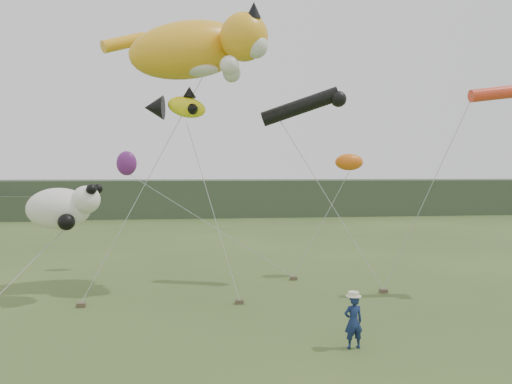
# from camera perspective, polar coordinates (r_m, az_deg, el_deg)

# --- Properties ---
(ground) EXTENTS (120.00, 120.00, 0.00)m
(ground) POSITION_cam_1_polar(r_m,az_deg,el_deg) (14.67, 1.97, -17.17)
(ground) COLOR #385123
(ground) RESTS_ON ground
(headland) EXTENTS (90.00, 13.00, 4.00)m
(headland) POSITION_cam_1_polar(r_m,az_deg,el_deg) (58.42, -8.27, -0.68)
(headland) COLOR #2D3D28
(headland) RESTS_ON ground
(festival_attendant) EXTENTS (0.58, 0.41, 1.49)m
(festival_attendant) POSITION_cam_1_polar(r_m,az_deg,el_deg) (14.51, 11.07, -14.33)
(festival_attendant) COLOR #15234F
(festival_attendant) RESTS_ON ground
(sandbag_anchors) EXTENTS (14.91, 5.64, 0.15)m
(sandbag_anchors) POSITION_cam_1_polar(r_m,az_deg,el_deg) (19.53, -5.45, -11.99)
(sandbag_anchors) COLOR brown
(sandbag_anchors) RESTS_ON ground
(cat_kite) EXTENTS (7.13, 4.13, 3.51)m
(cat_kite) POSITION_cam_1_polar(r_m,az_deg,el_deg) (22.20, -6.22, 16.05)
(cat_kite) COLOR #F4AC1F
(cat_kite) RESTS_ON ground
(fish_kite) EXTENTS (2.69, 1.76, 1.41)m
(fish_kite) POSITION_cam_1_polar(r_m,az_deg,el_deg) (21.03, -9.27, 9.61)
(fish_kite) COLOR yellow
(fish_kite) RESTS_ON ground
(tube_kites) EXTENTS (10.79, 4.85, 1.72)m
(tube_kites) POSITION_cam_1_polar(r_m,az_deg,el_deg) (22.27, 12.41, 10.10)
(tube_kites) COLOR black
(tube_kites) RESTS_ON ground
(panda_kite) EXTENTS (2.80, 1.81, 1.74)m
(panda_kite) POSITION_cam_1_polar(r_m,az_deg,el_deg) (20.27, -21.18, -1.69)
(panda_kite) COLOR white
(panda_kite) RESTS_ON ground
(misc_kites) EXTENTS (11.79, 3.62, 1.23)m
(misc_kites) POSITION_cam_1_polar(r_m,az_deg,el_deg) (24.33, -2.45, 3.37)
(misc_kites) COLOR orange
(misc_kites) RESTS_ON ground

